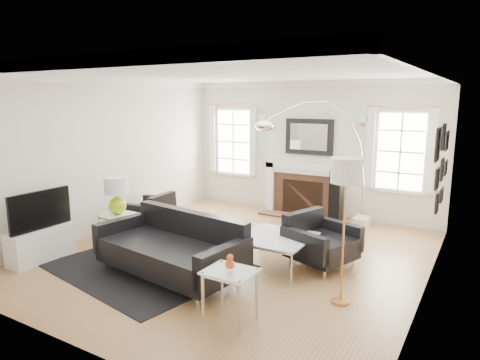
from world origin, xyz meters
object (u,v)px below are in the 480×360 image
Objects in this scene: armchair_right at (318,242)px; coffee_table at (275,238)px; armchair_left at (150,212)px; gourd_lamp at (117,193)px; sofa at (173,249)px; arc_floor_lamp at (316,159)px; fireplace at (305,190)px.

coffee_table is at bearing -143.65° from armchair_right.
gourd_lamp reaches higher than armchair_left.
sofa is 3.27m from arc_floor_lamp.
armchair_left reaches higher than coffee_table.
fireplace is 1.36m from arc_floor_lamp.
coffee_table is 1.66× the size of gourd_lamp.
fireplace is 1.65× the size of coffee_table.
armchair_right is 1.85× the size of gourd_lamp.
fireplace reaches higher than sofa.
coffee_table is (1.06, 1.03, 0.04)m from sofa.
sofa is at bearing -39.98° from armchair_left.
armchair_left is at bearing 104.66° from gourd_lamp.
coffee_table is at bearing -85.76° from arc_floor_lamp.
gourd_lamp is (-2.59, -0.59, 0.50)m from coffee_table.
armchair_left is 0.88× the size of coffee_table.
sofa is at bearing -94.92° from fireplace.
armchair_right is at bearing 17.38° from gourd_lamp.
armchair_right is at bearing 36.35° from coffee_table.
gourd_lamp is at bearing -162.62° from armchair_right.
sofa reaches higher than armchair_right.
arc_floor_lamp is at bearing -58.26° from fireplace.
armchair_left is 0.36× the size of arc_floor_lamp.
coffee_table is (2.87, -0.49, 0.11)m from armchair_left.
gourd_lamp reaches higher than fireplace.
armchair_left is 3.39m from armchair_right.
arc_floor_lamp is (2.72, 1.47, 1.03)m from armchair_left.
arc_floor_lamp is at bearing 94.24° from coffee_table.
sofa is 1.68m from gourd_lamp.
armchair_left is at bearing 140.02° from sofa.
arc_floor_lamp reaches higher than gourd_lamp.
gourd_lamp is 0.25× the size of arc_floor_lamp.
fireplace is 2.80m from armchair_right.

